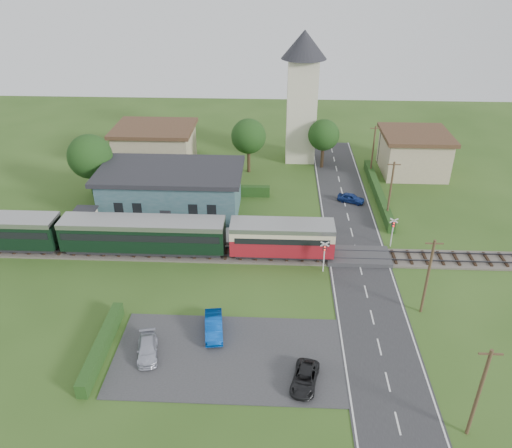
{
  "coord_description": "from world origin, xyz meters",
  "views": [
    {
      "loc": [
        1.9,
        -39.61,
        26.88
      ],
      "look_at": [
        -0.14,
        4.0,
        2.48
      ],
      "focal_mm": 35.0,
      "sensor_mm": 36.0,
      "label": 1
    }
  ],
  "objects_px": {
    "car_park_silver": "(147,349)",
    "car_park_dark": "(305,378)",
    "station_building": "(172,190)",
    "church_tower": "(302,88)",
    "crossing_signal_far": "(393,228)",
    "equipment_hut": "(86,221)",
    "crossing_signal_near": "(324,252)",
    "pedestrian_near": "(237,230)",
    "house_west": "(156,145)",
    "house_east": "(414,152)",
    "train": "(111,233)",
    "car_on_road": "(351,198)",
    "pedestrian_far": "(111,227)",
    "car_park_blue": "(214,326)"
  },
  "relations": [
    {
      "from": "equipment_hut",
      "to": "church_tower",
      "type": "xyz_separation_m",
      "value": [
        23.0,
        22.8,
        8.48
      ]
    },
    {
      "from": "crossing_signal_near",
      "to": "car_park_blue",
      "type": "bearing_deg",
      "value": -135.45
    },
    {
      "from": "crossing_signal_near",
      "to": "car_on_road",
      "type": "relative_size",
      "value": 1.03
    },
    {
      "from": "crossing_signal_far",
      "to": "car_on_road",
      "type": "bearing_deg",
      "value": 106.15
    },
    {
      "from": "house_east",
      "to": "car_park_dark",
      "type": "xyz_separation_m",
      "value": [
        -15.88,
        -38.46,
        -2.21
      ]
    },
    {
      "from": "car_park_blue",
      "to": "pedestrian_far",
      "type": "relative_size",
      "value": 2.53
    },
    {
      "from": "church_tower",
      "to": "car_park_blue",
      "type": "xyz_separation_m",
      "value": [
        -7.84,
        -37.5,
        -9.51
      ]
    },
    {
      "from": "train",
      "to": "car_park_dark",
      "type": "relative_size",
      "value": 11.95
    },
    {
      "from": "train",
      "to": "car_on_road",
      "type": "xyz_separation_m",
      "value": [
        25.04,
        12.26,
        -1.58
      ]
    },
    {
      "from": "pedestrian_near",
      "to": "equipment_hut",
      "type": "bearing_deg",
      "value": -11.34
    },
    {
      "from": "station_building",
      "to": "crossing_signal_near",
      "type": "distance_m",
      "value": 19.98
    },
    {
      "from": "car_park_blue",
      "to": "crossing_signal_near",
      "type": "bearing_deg",
      "value": 36.53
    },
    {
      "from": "station_building",
      "to": "train",
      "type": "distance_m",
      "value": 9.98
    },
    {
      "from": "train",
      "to": "car_on_road",
      "type": "bearing_deg",
      "value": 26.08
    },
    {
      "from": "crossing_signal_far",
      "to": "crossing_signal_near",
      "type": "bearing_deg",
      "value": -146.31
    },
    {
      "from": "equipment_hut",
      "to": "pedestrian_near",
      "type": "bearing_deg",
      "value": -1.35
    },
    {
      "from": "house_west",
      "to": "crossing_signal_near",
      "type": "relative_size",
      "value": 3.3
    },
    {
      "from": "church_tower",
      "to": "car_on_road",
      "type": "relative_size",
      "value": 5.51
    },
    {
      "from": "station_building",
      "to": "car_park_silver",
      "type": "relative_size",
      "value": 4.48
    },
    {
      "from": "equipment_hut",
      "to": "church_tower",
      "type": "relative_size",
      "value": 0.14
    },
    {
      "from": "house_west",
      "to": "car_park_silver",
      "type": "bearing_deg",
      "value": -78.58
    },
    {
      "from": "house_east",
      "to": "car_park_silver",
      "type": "xyz_separation_m",
      "value": [
        -27.5,
        -36.14,
        -2.2
      ]
    },
    {
      "from": "station_building",
      "to": "house_west",
      "type": "height_order",
      "value": "house_west"
    },
    {
      "from": "church_tower",
      "to": "car_park_silver",
      "type": "relative_size",
      "value": 4.92
    },
    {
      "from": "car_park_silver",
      "to": "car_park_dark",
      "type": "height_order",
      "value": "car_park_silver"
    },
    {
      "from": "station_building",
      "to": "house_west",
      "type": "relative_size",
      "value": 1.48
    },
    {
      "from": "church_tower",
      "to": "car_park_silver",
      "type": "bearing_deg",
      "value": -107.3
    },
    {
      "from": "equipment_hut",
      "to": "crossing_signal_far",
      "type": "relative_size",
      "value": 0.78
    },
    {
      "from": "crossing_signal_near",
      "to": "car_park_silver",
      "type": "height_order",
      "value": "crossing_signal_near"
    },
    {
      "from": "station_building",
      "to": "car_park_dark",
      "type": "height_order",
      "value": "station_building"
    },
    {
      "from": "house_west",
      "to": "crossing_signal_far",
      "type": "xyz_separation_m",
      "value": [
        28.6,
        -20.61,
        -0.65
      ]
    },
    {
      "from": "house_west",
      "to": "crossing_signal_far",
      "type": "distance_m",
      "value": 35.26
    },
    {
      "from": "car_on_road",
      "to": "pedestrian_far",
      "type": "bearing_deg",
      "value": 131.16
    },
    {
      "from": "car_on_road",
      "to": "pedestrian_near",
      "type": "bearing_deg",
      "value": 147.85
    },
    {
      "from": "car_park_blue",
      "to": "pedestrian_near",
      "type": "xyz_separation_m",
      "value": [
        0.69,
        14.33,
        0.48
      ]
    },
    {
      "from": "house_east",
      "to": "pedestrian_near",
      "type": "height_order",
      "value": "house_east"
    },
    {
      "from": "station_building",
      "to": "house_west",
      "type": "bearing_deg",
      "value": 109.65
    },
    {
      "from": "equipment_hut",
      "to": "crossing_signal_near",
      "type": "xyz_separation_m",
      "value": [
        24.4,
        -5.61,
        0.39
      ]
    },
    {
      "from": "station_building",
      "to": "car_on_road",
      "type": "height_order",
      "value": "station_building"
    },
    {
      "from": "car_on_road",
      "to": "pedestrian_far",
      "type": "distance_m",
      "value": 27.74
    },
    {
      "from": "train",
      "to": "car_park_silver",
      "type": "height_order",
      "value": "train"
    },
    {
      "from": "pedestrian_far",
      "to": "car_park_blue",
      "type": "bearing_deg",
      "value": -116.95
    },
    {
      "from": "station_building",
      "to": "car_park_blue",
      "type": "bearing_deg",
      "value": -70.74
    },
    {
      "from": "car_on_road",
      "to": "pedestrian_far",
      "type": "xyz_separation_m",
      "value": [
        -26.15,
        -9.26,
        0.62
      ]
    },
    {
      "from": "church_tower",
      "to": "crossing_signal_far",
      "type": "height_order",
      "value": "church_tower"
    },
    {
      "from": "house_west",
      "to": "crossing_signal_far",
      "type": "height_order",
      "value": "house_west"
    },
    {
      "from": "pedestrian_far",
      "to": "train",
      "type": "bearing_deg",
      "value": -137.68
    },
    {
      "from": "equipment_hut",
      "to": "station_building",
      "type": "bearing_deg",
      "value": 35.92
    },
    {
      "from": "car_park_blue",
      "to": "car_park_dark",
      "type": "xyz_separation_m",
      "value": [
        6.96,
        -4.96,
        -0.14
      ]
    },
    {
      "from": "car_park_silver",
      "to": "car_on_road",
      "type": "bearing_deg",
      "value": 43.46
    }
  ]
}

